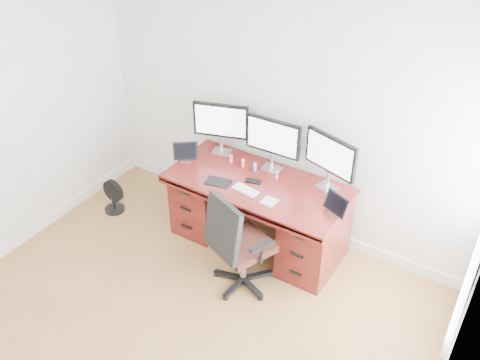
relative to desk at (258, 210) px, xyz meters
The scene contains 17 objects.
back_wall 1.04m from the desk, 90.00° to the left, with size 4.00×0.10×2.70m, color white.
desk is the anchor object (origin of this frame).
office_chair 0.62m from the desk, 75.37° to the right, with size 0.69×0.69×1.00m.
floor_fan 1.64m from the desk, 166.32° to the right, with size 0.26×0.22×0.37m.
monitor_left 0.93m from the desk, 157.69° to the left, with size 0.53×0.21×0.53m.
monitor_center 0.72m from the desk, 89.99° to the left, with size 0.55×0.14×0.53m.
monitor_right 0.93m from the desk, 22.31° to the left, with size 0.54×0.19×0.53m.
tablet_left 0.91m from the desk, behind, with size 0.23×0.20×0.19m.
tablet_right 0.91m from the desk, ahead, with size 0.25×0.15×0.19m.
keyboard 0.41m from the desk, 95.64° to the right, with size 0.25×0.11×0.01m, color white.
trackpad 0.49m from the desk, 43.70° to the right, with size 0.13×0.13×0.01m, color silver.
drawing_tablet 0.52m from the desk, 143.20° to the right, with size 0.23×0.14×0.01m, color black.
phone 0.36m from the desk, 129.75° to the right, with size 0.15×0.07×0.01m, color black.
figurine_pink 0.57m from the desk, 162.88° to the left, with size 0.04×0.04×0.09m.
figurine_orange 0.49m from the desk, 154.49° to the left, with size 0.04×0.04×0.09m.
figurine_blue 0.43m from the desk, 134.37° to the left, with size 0.04×0.04×0.09m.
figurine_purple 0.43m from the desk, 44.58° to the left, with size 0.04×0.04×0.09m.
Camera 1 is at (2.03, -1.71, 3.58)m, focal length 40.00 mm.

